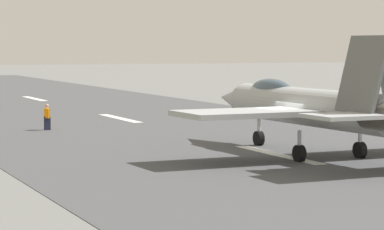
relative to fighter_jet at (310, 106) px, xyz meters
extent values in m
plane|color=slate|center=(0.45, 1.18, -2.35)|extent=(400.00, 400.00, 0.00)
cube|color=#454749|center=(0.45, 1.18, -2.34)|extent=(240.00, 26.00, 0.02)
cube|color=white|center=(0.93, 1.18, -2.33)|extent=(8.00, 0.70, 0.00)
cube|color=white|center=(24.64, 1.18, -2.33)|extent=(8.00, 0.70, 0.00)
cube|color=white|center=(50.70, 1.18, -2.33)|extent=(8.00, 0.70, 0.00)
cylinder|color=#A0A4A6|center=(0.09, 0.00, -0.08)|extent=(12.68, 2.21, 1.75)
cone|color=#A0A4A6|center=(7.86, 0.28, -0.08)|extent=(2.97, 1.60, 1.49)
ellipsoid|color=#3F5160|center=(3.65, 0.13, 0.58)|extent=(3.64, 1.23, 1.10)
cylinder|color=#47423D|center=(-6.40, 0.32, -0.08)|extent=(2.24, 1.18, 1.10)
cube|color=#A0A4A6|center=(-1.04, 3.82, -0.18)|extent=(3.61, 6.08, 0.24)
cube|color=#A0A4A6|center=(-6.46, 2.17, 0.02)|extent=(2.50, 2.89, 0.16)
cube|color=#575A5A|center=(-5.44, 0.70, 1.62)|extent=(2.63, 1.04, 3.14)
cylinder|color=silver|center=(4.95, 0.18, -1.65)|extent=(0.18, 0.18, 1.40)
cylinder|color=black|center=(4.95, 0.18, -1.97)|extent=(0.77, 0.33, 0.76)
cylinder|color=silver|center=(-1.76, 1.54, -1.65)|extent=(0.18, 0.18, 1.40)
cylinder|color=black|center=(-1.76, 1.54, -1.97)|extent=(0.77, 0.33, 0.76)
cylinder|color=silver|center=(-1.65, -1.66, -1.65)|extent=(0.18, 0.18, 1.40)
cylinder|color=black|center=(-1.65, -1.66, -1.97)|extent=(0.77, 0.33, 0.76)
cube|color=#1E2338|center=(17.69, 8.07, -1.93)|extent=(0.24, 0.36, 0.84)
cube|color=orange|center=(17.69, 8.07, -1.31)|extent=(0.44, 0.29, 0.57)
sphere|color=tan|center=(17.69, 8.07, -0.87)|extent=(0.22, 0.22, 0.22)
cylinder|color=orange|center=(17.39, 8.07, -1.34)|extent=(0.10, 0.10, 0.54)
cylinder|color=orange|center=(17.99, 8.06, -1.34)|extent=(0.10, 0.10, 0.54)
cone|color=orange|center=(24.02, -10.73, -2.08)|extent=(0.44, 0.44, 0.55)
camera|label=1|loc=(-38.19, 21.79, 2.82)|focal=88.44mm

